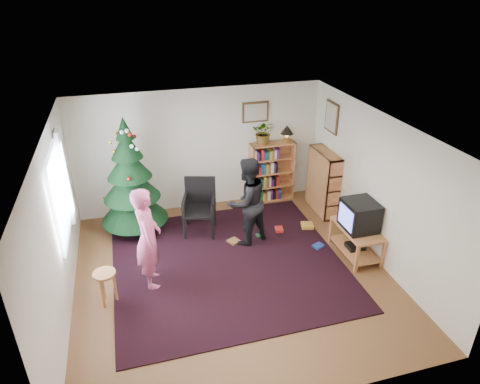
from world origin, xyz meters
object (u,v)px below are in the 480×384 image
object	(u,v)px
christmas_tree	(131,186)
bookshelf_back	(272,171)
picture_back	(255,112)
bookshelf_right	(323,181)
picture_right	(332,117)
tv_stand	(356,239)
crt_tv	(360,215)
stool	(105,279)
table_lamp	(287,131)
potted_plant	(264,132)
armchair	(198,203)
person_by_chair	(247,202)
person_standing	(148,238)

from	to	relation	value
christmas_tree	bookshelf_back	distance (m)	2.99
picture_back	bookshelf_right	size ratio (longest dim) A/B	0.42
picture_right	bookshelf_right	xyz separation A→B (m)	(-0.14, -0.16, -1.29)
tv_stand	crt_tv	distance (m)	0.47
stool	christmas_tree	bearing A→B (deg)	75.06
picture_right	bookshelf_right	distance (m)	1.30
bookshelf_right	table_lamp	size ratio (longest dim) A/B	3.64
bookshelf_right	potted_plant	xyz separation A→B (m)	(-1.04, 0.75, 0.89)
bookshelf_back	table_lamp	size ratio (longest dim) A/B	3.64
picture_right	armchair	size ratio (longest dim) A/B	0.57
picture_right	person_by_chair	world-z (taller)	picture_right
bookshelf_right	crt_tv	size ratio (longest dim) A/B	2.27
person_by_chair	potted_plant	size ratio (longest dim) A/B	3.25
picture_back	table_lamp	size ratio (longest dim) A/B	1.54
armchair	person_standing	world-z (taller)	person_standing
bookshelf_right	potted_plant	distance (m)	1.56
christmas_tree	stool	xyz separation A→B (m)	(-0.53, -2.00, -0.51)
picture_right	person_by_chair	xyz separation A→B (m)	(-1.97, -0.88, -1.12)
picture_back	potted_plant	world-z (taller)	picture_back
table_lamp	tv_stand	bearing A→B (deg)	-79.95
crt_tv	potted_plant	xyz separation A→B (m)	(-0.92, 2.39, 0.76)
picture_right	stool	distance (m)	5.07
bookshelf_back	stool	world-z (taller)	bookshelf_back
christmas_tree	crt_tv	distance (m)	4.12
picture_back	person_by_chair	world-z (taller)	picture_back
bookshelf_right	crt_tv	world-z (taller)	bookshelf_right
bookshelf_right	person_by_chair	distance (m)	1.98
armchair	stool	size ratio (longest dim) A/B	1.91
tv_stand	crt_tv	xyz separation A→B (m)	(-0.00, -0.00, 0.47)
table_lamp	person_by_chair	bearing A→B (deg)	-131.38
person_by_chair	tv_stand	bearing A→B (deg)	131.08
bookshelf_right	armchair	xyz separation A→B (m)	(-2.60, -0.07, -0.09)
potted_plant	stool	bearing A→B (deg)	-142.67
armchair	person_by_chair	distance (m)	1.03
bookshelf_back	tv_stand	xyz separation A→B (m)	(0.72, -2.39, -0.33)
bookshelf_back	table_lamp	xyz separation A→B (m)	(0.30, 0.00, 0.88)
crt_tv	stool	distance (m)	4.20
picture_right	potted_plant	distance (m)	1.38
picture_right	person_standing	bearing A→B (deg)	-156.90
person_standing	bookshelf_right	bearing A→B (deg)	-68.96
picture_back	christmas_tree	xyz separation A→B (m)	(-2.58, -0.63, -1.01)
armchair	picture_back	bearing A→B (deg)	50.77
crt_tv	person_standing	size ratio (longest dim) A/B	0.34
tv_stand	armchair	bearing A→B (deg)	147.78
christmas_tree	bookshelf_right	size ratio (longest dim) A/B	1.74
picture_back	person_standing	xyz separation A→B (m)	(-2.44, -2.33, -1.11)
bookshelf_back	table_lamp	bearing A→B (deg)	0.00
crt_tv	table_lamp	distance (m)	2.53
armchair	potted_plant	size ratio (longest dim) A/B	2.07
christmas_tree	picture_back	bearing A→B (deg)	13.65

